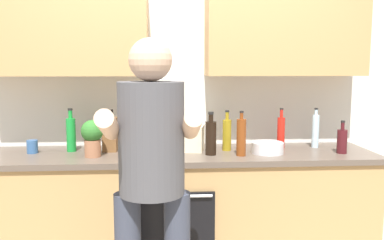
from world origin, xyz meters
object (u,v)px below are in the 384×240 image
at_px(cup_tea, 32,147).
at_px(grocery_bag_rice, 187,138).
at_px(bottle_hotsauce, 281,132).
at_px(mixing_bowl, 267,148).
at_px(bottle_oil, 227,134).
at_px(person_standing, 152,171).
at_px(bottle_syrup, 127,137).
at_px(bottle_soda, 71,134).
at_px(bottle_vinegar, 241,137).
at_px(knife_block, 110,134).
at_px(bottle_water, 315,130).
at_px(potted_herb, 92,136).
at_px(bottle_soy, 211,137).
at_px(bottle_wine, 342,141).

bearing_deg(cup_tea, grocery_bag_rice, 1.55).
height_order(bottle_hotsauce, cup_tea, bottle_hotsauce).
bearing_deg(mixing_bowl, bottle_oil, 156.80).
bearing_deg(person_standing, bottle_oil, 59.31).
relative_size(bottle_syrup, grocery_bag_rice, 1.42).
distance_m(bottle_soda, cup_tea, 0.28).
bearing_deg(bottle_oil, person_standing, -120.69).
distance_m(person_standing, bottle_vinegar, 0.93).
bearing_deg(knife_block, cup_tea, -175.11).
bearing_deg(bottle_water, grocery_bag_rice, -177.65).
height_order(cup_tea, mixing_bowl, cup_tea).
bearing_deg(grocery_bag_rice, potted_herb, -164.71).
distance_m(bottle_syrup, knife_block, 0.26).
relative_size(bottle_soda, cup_tea, 3.37).
bearing_deg(bottle_vinegar, potted_herb, 177.93).
distance_m(bottle_oil, bottle_water, 0.70).
xyz_separation_m(bottle_vinegar, mixing_bowl, (0.20, 0.07, -0.09)).
relative_size(bottle_soy, cup_tea, 3.24).
bearing_deg(bottle_syrup, grocery_bag_rice, 25.54).
xyz_separation_m(bottle_soda, knife_block, (0.28, 0.00, -0.01)).
distance_m(bottle_soy, bottle_hotsauce, 0.59).
bearing_deg(bottle_soy, bottle_wine, -0.74).
height_order(person_standing, cup_tea, person_standing).
bearing_deg(bottle_soy, potted_herb, -179.53).
bearing_deg(mixing_bowl, person_standing, -136.17).
xyz_separation_m(cup_tea, grocery_bag_rice, (1.12, 0.03, 0.05)).
distance_m(bottle_syrup, mixing_bowl, 1.00).
relative_size(bottle_soda, bottle_wine, 1.34).
relative_size(bottle_soy, grocery_bag_rice, 1.27).
xyz_separation_m(bottle_syrup, bottle_water, (1.41, 0.24, -0.01)).
xyz_separation_m(person_standing, bottle_hotsauce, (0.95, 0.94, 0.04)).
distance_m(bottle_soda, bottle_soy, 1.02).
bearing_deg(bottle_oil, grocery_bag_rice, 174.36).
height_order(bottle_syrup, bottle_vinegar, bottle_syrup).
distance_m(person_standing, bottle_hotsauce, 1.34).
relative_size(person_standing, bottle_soda, 5.23).
relative_size(bottle_syrup, mixing_bowl, 1.49).
relative_size(bottle_soda, bottle_vinegar, 1.01).
distance_m(bottle_oil, mixing_bowl, 0.31).
height_order(bottle_syrup, cup_tea, bottle_syrup).
xyz_separation_m(bottle_hotsauce, grocery_bag_rice, (-0.72, -0.02, -0.03)).
height_order(bottle_water, mixing_bowl, bottle_water).
distance_m(bottle_soy, potted_herb, 0.82).
height_order(mixing_bowl, knife_block, knife_block).
bearing_deg(bottle_oil, mixing_bowl, -23.20).
relative_size(bottle_soda, bottle_oil, 1.06).
height_order(bottle_vinegar, cup_tea, bottle_vinegar).
bearing_deg(bottle_vinegar, cup_tea, 172.76).
xyz_separation_m(bottle_oil, grocery_bag_rice, (-0.29, 0.03, -0.03)).
height_order(bottle_syrup, bottle_water, bottle_syrup).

